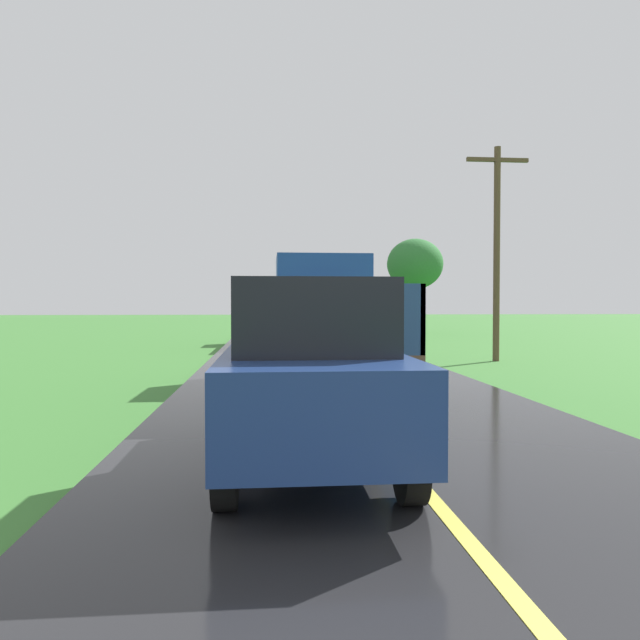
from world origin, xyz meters
name	(u,v)px	position (x,y,z in m)	size (l,w,h in m)	color
banana_truck_near	(327,318)	(-0.14, 11.98, 1.47)	(2.38, 5.82, 2.80)	#2D2D30
banana_truck_far	(292,311)	(-0.37, 25.18, 1.47)	(2.38, 5.81, 2.80)	#2D2D30
utility_pole_roadside	(497,245)	(5.64, 17.04, 3.58)	(1.94, 0.20, 6.61)	brown
roadside_tree_mid_right	(415,264)	(7.41, 34.12, 4.17)	(3.36, 3.36, 5.70)	#4C3823
following_car	(309,371)	(-0.99, 5.46, 1.07)	(1.74, 4.10, 1.92)	navy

